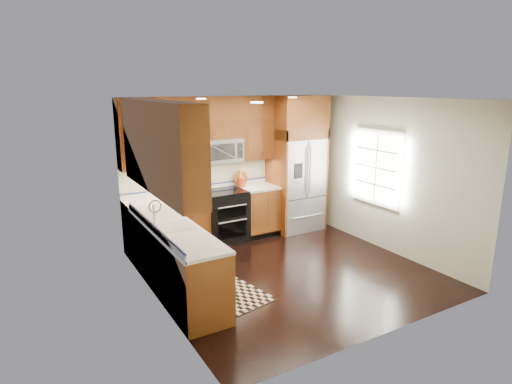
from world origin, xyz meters
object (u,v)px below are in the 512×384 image
knife_block (194,188)px  rug (218,290)px  utensil_crock (242,180)px  refrigerator (296,164)px  range (224,216)px

knife_block → rug: bearing=-102.8°
rug → utensil_crock: bearing=42.1°
refrigerator → knife_block: bearing=176.8°
range → utensil_crock: 0.75m
rug → knife_block: 2.12m
rug → utensil_crock: utensil_crock is taller
range → refrigerator: size_ratio=0.36×
refrigerator → utensil_crock: size_ratio=7.21×
utensil_crock → rug: bearing=-126.7°
utensil_crock → refrigerator: bearing=-9.5°
knife_block → utensil_crock: (0.98, 0.07, 0.01)m
range → refrigerator: refrigerator is taller
refrigerator → knife_block: 2.11m
knife_block → utensil_crock: utensil_crock is taller
range → utensil_crock: (0.44, 0.15, 0.59)m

